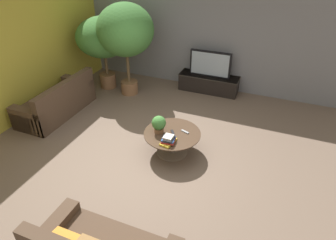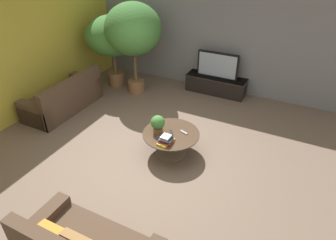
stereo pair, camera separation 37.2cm
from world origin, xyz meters
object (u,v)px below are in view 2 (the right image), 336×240
Objects in this scene: media_console at (216,84)px; potted_plant_tabletop at (158,123)px; potted_palm_corner at (133,31)px; potted_palm_tall at (112,37)px; couch_by_wall at (64,99)px; coffee_table at (171,139)px; television at (218,65)px.

media_console is 4.60× the size of potted_plant_tabletop.
potted_palm_corner reaches higher than potted_plant_tabletop.
couch_by_wall is at bearing -99.94° from potted_palm_tall.
media_console is 1.47× the size of coffee_table.
potted_plant_tabletop is (1.72, -1.99, -0.98)m from potted_palm_corner.
television is 3.81m from couch_by_wall.
television reaches higher than potted_plant_tabletop.
media_console is at bearing 91.52° from coffee_table.
television is 0.56× the size of couch_by_wall.
potted_palm_tall is (-2.60, -0.78, 0.57)m from television.
potted_palm_corner is 2.80m from potted_plant_tabletop.
potted_palm_corner is at bearing 135.51° from coffee_table.
television is 2.24m from potted_palm_corner.
television reaches higher than media_console.
potted_palm_tall is 5.53× the size of potted_plant_tabletop.
media_console is 0.82× the size of couch_by_wall.
potted_palm_tall reaches higher than television.
television is at bearing 91.52° from coffee_table.
couch_by_wall is 0.83× the size of potted_palm_corner.
potted_palm_tall is at bearing -163.35° from television.
couch_by_wall is (-2.89, -2.45, -0.47)m from television.
potted_palm_tall is at bearing 142.76° from coffee_table.
potted_palm_tall is at bearing 139.23° from potted_plant_tabletop.
potted_palm_corner reaches higher than couch_by_wall.
couch_by_wall is at bearing 173.08° from coffee_table.
potted_palm_tall reaches higher than coffee_table.
potted_palm_corner is 6.70× the size of potted_plant_tabletop.
potted_plant_tabletop is (2.43, -2.10, -0.70)m from potted_palm_tall.
media_console is at bearing 130.28° from couch_by_wall.
potted_palm_tall is (0.29, 1.67, 1.04)m from couch_by_wall.
potted_palm_corner reaches higher than coffee_table.
media_console is at bearing 25.32° from potted_palm_corner.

